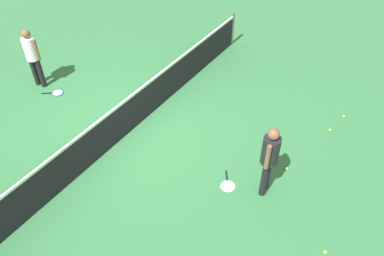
# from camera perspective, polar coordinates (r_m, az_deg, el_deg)

# --- Properties ---
(ground_plane) EXTENTS (40.00, 40.00, 0.00)m
(ground_plane) POSITION_cam_1_polar(r_m,az_deg,el_deg) (9.67, -8.86, -0.29)
(ground_plane) COLOR #2D6B3D
(court_net) EXTENTS (10.09, 0.09, 1.07)m
(court_net) POSITION_cam_1_polar(r_m,az_deg,el_deg) (9.35, -9.18, 1.98)
(court_net) COLOR #4C4C51
(court_net) RESTS_ON ground_plane
(player_near_side) EXTENTS (0.53, 0.40, 1.70)m
(player_near_side) POSITION_cam_1_polar(r_m,az_deg,el_deg) (7.67, 11.24, -4.03)
(player_near_side) COLOR black
(player_near_side) RESTS_ON ground_plane
(player_far_side) EXTENTS (0.38, 0.53, 1.70)m
(player_far_side) POSITION_cam_1_polar(r_m,az_deg,el_deg) (11.29, -22.32, 10.00)
(player_far_side) COLOR black
(player_far_side) RESTS_ON ground_plane
(tennis_racket_near_player) EXTENTS (0.57, 0.48, 0.03)m
(tennis_racket_near_player) POSITION_cam_1_polar(r_m,az_deg,el_deg) (8.37, 5.24, -8.31)
(tennis_racket_near_player) COLOR white
(tennis_racket_near_player) RESTS_ON ground_plane
(tennis_racket_far_player) EXTENTS (0.50, 0.56, 0.03)m
(tennis_racket_far_player) POSITION_cam_1_polar(r_m,az_deg,el_deg) (11.33, -19.15, 4.88)
(tennis_racket_far_player) COLOR blue
(tennis_racket_far_player) RESTS_ON ground_plane
(tennis_ball_near_player) EXTENTS (0.07, 0.07, 0.07)m
(tennis_ball_near_player) POSITION_cam_1_polar(r_m,az_deg,el_deg) (10.09, 19.46, -0.27)
(tennis_ball_near_player) COLOR #C6E033
(tennis_ball_near_player) RESTS_ON ground_plane
(tennis_ball_midcourt) EXTENTS (0.07, 0.07, 0.07)m
(tennis_ball_midcourt) POSITION_cam_1_polar(r_m,az_deg,el_deg) (8.86, 13.66, -5.78)
(tennis_ball_midcourt) COLOR #C6E033
(tennis_ball_midcourt) RESTS_ON ground_plane
(tennis_ball_baseline) EXTENTS (0.07, 0.07, 0.07)m
(tennis_ball_baseline) POSITION_cam_1_polar(r_m,az_deg,el_deg) (10.62, 21.23, 1.62)
(tennis_ball_baseline) COLOR #C6E033
(tennis_ball_baseline) RESTS_ON ground_plane
(tennis_ball_stray_left) EXTENTS (0.07, 0.07, 0.07)m
(tennis_ball_stray_left) POSITION_cam_1_polar(r_m,az_deg,el_deg) (7.79, 18.85, -16.74)
(tennis_ball_stray_left) COLOR #C6E033
(tennis_ball_stray_left) RESTS_ON ground_plane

